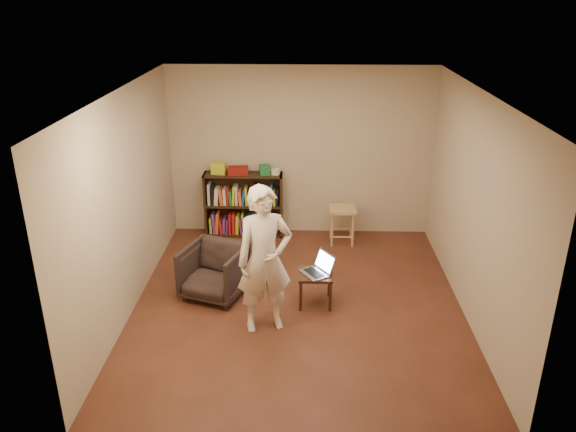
{
  "coord_description": "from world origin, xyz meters",
  "views": [
    {
      "loc": [
        0.07,
        -6.01,
        3.65
      ],
      "look_at": [
        -0.13,
        0.35,
        1.03
      ],
      "focal_mm": 35.0,
      "sensor_mm": 36.0,
      "label": 1
    }
  ],
  "objects_px": {
    "side_table": "(315,278)",
    "laptop": "(318,269)",
    "armchair": "(214,271)",
    "person": "(265,260)",
    "bookshelf": "(244,208)",
    "stool": "(342,215)"
  },
  "relations": [
    {
      "from": "bookshelf",
      "to": "side_table",
      "type": "xyz_separation_m",
      "value": [
        1.09,
        -2.07,
        -0.09
      ]
    },
    {
      "from": "armchair",
      "to": "side_table",
      "type": "xyz_separation_m",
      "value": [
        1.27,
        -0.17,
        0.02
      ]
    },
    {
      "from": "stool",
      "to": "person",
      "type": "height_order",
      "value": "person"
    },
    {
      "from": "person",
      "to": "laptop",
      "type": "bearing_deg",
      "value": 24.21
    },
    {
      "from": "stool",
      "to": "person",
      "type": "bearing_deg",
      "value": -113.37
    },
    {
      "from": "person",
      "to": "side_table",
      "type": "bearing_deg",
      "value": 25.32
    },
    {
      "from": "bookshelf",
      "to": "person",
      "type": "height_order",
      "value": "person"
    },
    {
      "from": "armchair",
      "to": "laptop",
      "type": "height_order",
      "value": "armchair"
    },
    {
      "from": "armchair",
      "to": "laptop",
      "type": "xyz_separation_m",
      "value": [
        1.3,
        -0.16,
        0.14
      ]
    },
    {
      "from": "side_table",
      "to": "laptop",
      "type": "bearing_deg",
      "value": 12.97
    },
    {
      "from": "bookshelf",
      "to": "side_table",
      "type": "bearing_deg",
      "value": -62.26
    },
    {
      "from": "armchair",
      "to": "laptop",
      "type": "bearing_deg",
      "value": 12.03
    },
    {
      "from": "armchair",
      "to": "person",
      "type": "distance_m",
      "value": 1.11
    },
    {
      "from": "bookshelf",
      "to": "side_table",
      "type": "distance_m",
      "value": 2.34
    },
    {
      "from": "bookshelf",
      "to": "person",
      "type": "bearing_deg",
      "value": -78.86
    },
    {
      "from": "stool",
      "to": "laptop",
      "type": "bearing_deg",
      "value": -102.48
    },
    {
      "from": "stool",
      "to": "laptop",
      "type": "distance_m",
      "value": 1.83
    },
    {
      "from": "armchair",
      "to": "person",
      "type": "xyz_separation_m",
      "value": [
        0.69,
        -0.69,
        0.52
      ]
    },
    {
      "from": "stool",
      "to": "bookshelf",
      "type": "bearing_deg",
      "value": 169.69
    },
    {
      "from": "armchair",
      "to": "bookshelf",
      "type": "bearing_deg",
      "value": 103.71
    },
    {
      "from": "armchair",
      "to": "stool",
      "type": "bearing_deg",
      "value": 62.92
    },
    {
      "from": "side_table",
      "to": "person",
      "type": "distance_m",
      "value": 0.93
    }
  ]
}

